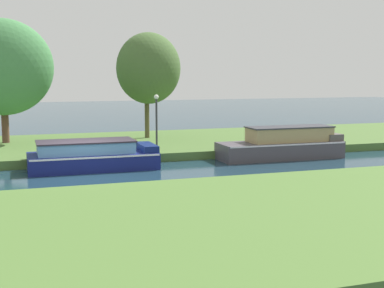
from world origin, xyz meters
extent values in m
plane|color=#1C3848|center=(0.00, 0.00, 0.00)|extent=(120.00, 120.00, 0.00)
cube|color=#4D6F33|center=(0.00, 7.00, 0.20)|extent=(72.00, 10.00, 0.40)
cube|color=#4F7433|center=(0.00, -9.00, 0.20)|extent=(72.00, 10.00, 0.40)
cube|color=navy|center=(0.45, 1.20, 0.35)|extent=(5.43, 2.30, 0.70)
cube|color=white|center=(0.45, 1.20, 0.66)|extent=(5.32, 2.33, 0.07)
cube|color=#6296C3|center=(0.16, 1.20, 0.95)|extent=(4.01, 1.75, 0.49)
cube|color=#2D2630|center=(0.16, 1.20, 1.22)|extent=(4.11, 1.84, 0.06)
cube|color=navy|center=(2.84, 1.20, 0.85)|extent=(0.64, 1.93, 0.29)
cube|color=#4A444B|center=(9.46, 1.20, 0.41)|extent=(6.13, 1.83, 0.82)
cube|color=white|center=(9.46, 1.20, 0.78)|extent=(6.01, 1.86, 0.07)
cube|color=tan|center=(9.95, 1.20, 1.16)|extent=(4.13, 1.39, 0.68)
cube|color=#33343A|center=(9.95, 1.20, 1.53)|extent=(4.23, 1.46, 0.06)
cube|color=#564F4B|center=(12.13, 1.20, 0.99)|extent=(0.79, 1.53, 0.33)
cylinder|color=brown|center=(-3.20, 8.54, 1.72)|extent=(0.38, 0.38, 2.65)
ellipsoid|color=#48894D|center=(-3.20, 8.12, 4.44)|extent=(5.25, 3.36, 5.05)
cylinder|color=brown|center=(4.58, 8.35, 1.85)|extent=(0.27, 0.27, 2.90)
ellipsoid|color=#466533|center=(4.58, 7.87, 4.40)|extent=(3.63, 3.63, 4.01)
cylinder|color=#333338|center=(3.96, 3.76, 1.62)|extent=(0.10, 0.10, 2.44)
sphere|color=white|center=(3.96, 3.76, 2.96)|extent=(0.24, 0.24, 0.24)
cylinder|color=#512E24|center=(2.59, 2.52, 0.72)|extent=(0.13, 0.13, 0.64)
camera|label=1|loc=(-2.59, -21.44, 4.04)|focal=49.35mm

